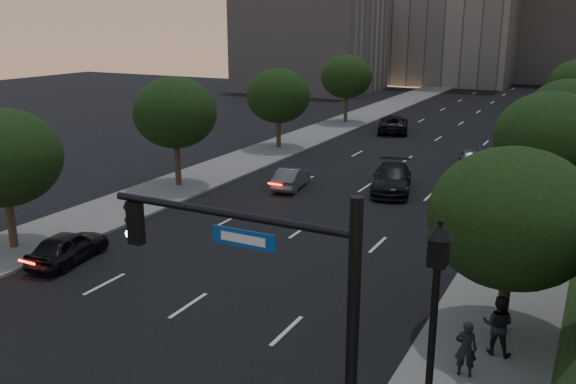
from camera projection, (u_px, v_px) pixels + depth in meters
The scene contains 23 objects.
ground at pixel (85, 375), 17.63m from camera, with size 160.00×160.00×0.00m, color black.
road_surface at pixel (400, 165), 43.24m from camera, with size 16.00×140.00×0.02m, color black.
sidewalk_right at pixel (556, 181), 38.68m from camera, with size 4.50×140.00×0.15m, color slate.
sidewalk_left at pixel (273, 150), 47.77m from camera, with size 4.50×140.00×0.15m, color slate.
office_block_mid at pixel (575, 0), 98.52m from camera, with size 22.00×18.00×26.00m, color gray.
office_block_filler at pixel (311, 41), 87.02m from camera, with size 18.00×16.00×14.00m, color gray.
tree_right_a at pixel (512, 218), 18.79m from camera, with size 5.20×5.20×6.24m.
tree_right_b at pixel (550, 138), 28.91m from camera, with size 5.20×5.20×6.74m.
tree_right_c at pixel (568, 113), 40.14m from camera, with size 5.20×5.20×6.24m.
tree_left_a at pixel (3, 158), 26.17m from camera, with size 5.00×5.00×6.34m.
tree_left_b at pixel (175, 113), 36.32m from camera, with size 5.00×5.00×6.71m.
tree_left_c at pixel (278, 96), 47.52m from camera, with size 5.00×5.00×6.34m.
tree_left_d at pixel (346, 77), 59.37m from camera, with size 5.00×5.00×6.71m.
traffic_signal_mast at pixel (299, 354), 11.81m from camera, with size 5.68×0.56×7.00m.
street_lamp at pixel (432, 339), 14.44m from camera, with size 0.64×0.64×5.62m.
sedan_near_left at pixel (68, 247), 25.72m from camera, with size 1.61×4.01×1.37m, color black.
sedan_mid_left at pixel (291, 178), 37.08m from camera, with size 1.36×3.91×1.29m, color #53575B.
sedan_far_left at pixel (393, 124), 55.55m from camera, with size 2.58×5.60×1.56m, color black.
sedan_near_right at pixel (392, 179), 36.28m from camera, with size 2.22×5.46×1.58m, color black.
sedan_far_right at pixel (470, 159), 42.19m from camera, with size 1.52×3.77×1.28m, color #53555B.
pedestrian_a at pixel (466, 348), 17.16m from camera, with size 0.61×0.40×1.69m, color black.
pedestrian_b at pixel (498, 325), 18.27m from camera, with size 0.92×0.72×1.90m, color black.
pedestrian_c at pixel (514, 247), 24.54m from camera, with size 1.13×0.47×1.92m, color black.
Camera 1 is at (12.38, -11.05, 9.92)m, focal length 38.00 mm.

